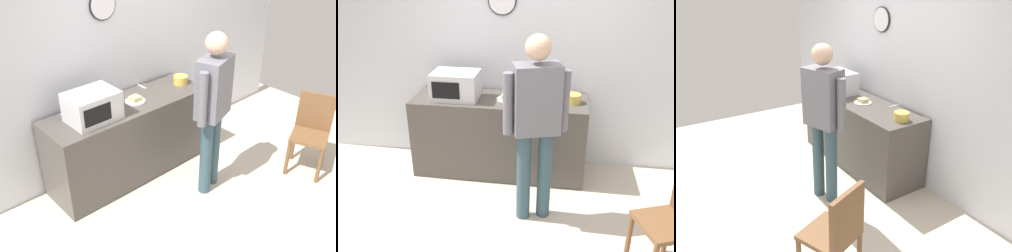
# 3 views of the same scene
# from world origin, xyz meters

# --- Properties ---
(ground_plane) EXTENTS (6.00, 6.00, 0.00)m
(ground_plane) POSITION_xyz_m (0.00, 0.00, 0.00)
(ground_plane) COLOR beige
(back_wall) EXTENTS (5.40, 0.13, 2.60)m
(back_wall) POSITION_xyz_m (-0.00, 1.60, 1.30)
(back_wall) COLOR silver
(back_wall) RESTS_ON ground_plane
(kitchen_counter) EXTENTS (1.93, 0.62, 0.90)m
(kitchen_counter) POSITION_xyz_m (-0.29, 1.22, 0.45)
(kitchen_counter) COLOR #4C4742
(kitchen_counter) RESTS_ON ground_plane
(microwave) EXTENTS (0.50, 0.39, 0.30)m
(microwave) POSITION_xyz_m (-0.77, 1.17, 1.05)
(microwave) COLOR silver
(microwave) RESTS_ON kitchen_counter
(sandwich_plate) EXTENTS (0.22, 0.22, 0.07)m
(sandwich_plate) POSITION_xyz_m (-0.20, 1.20, 0.93)
(sandwich_plate) COLOR white
(sandwich_plate) RESTS_ON kitchen_counter
(salad_bowl) EXTENTS (0.17, 0.17, 0.10)m
(salad_bowl) POSITION_xyz_m (0.51, 1.22, 0.95)
(salad_bowl) COLOR gold
(salad_bowl) RESTS_ON kitchen_counter
(fork_utensil) EXTENTS (0.02, 0.17, 0.01)m
(fork_utensil) POSITION_xyz_m (0.10, 1.47, 0.91)
(fork_utensil) COLOR silver
(fork_utensil) RESTS_ON kitchen_counter
(spoon_utensil) EXTENTS (0.17, 0.03, 0.01)m
(spoon_utensil) POSITION_xyz_m (-0.88, 1.49, 0.91)
(spoon_utensil) COLOR silver
(spoon_utensil) RESTS_ON kitchen_counter
(person_standing) EXTENTS (0.57, 0.35, 1.79)m
(person_standing) POSITION_xyz_m (0.18, 0.41, 1.05)
(person_standing) COLOR #314C58
(person_standing) RESTS_ON ground_plane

